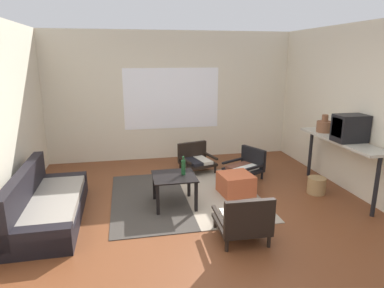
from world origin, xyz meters
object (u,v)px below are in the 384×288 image
object	(u,v)px
armchair_striped_foreground	(243,221)
console_shelf	(341,145)
glass_bottle	(183,167)
clay_vase	(324,126)
coffee_table	(174,181)
armchair_by_window	(196,158)
couch	(46,205)
wicker_basket	(316,185)
crt_television	(350,128)
armchair_corner	(246,165)
ottoman_orange	(236,184)

from	to	relation	value
armchair_striped_foreground	console_shelf	size ratio (longest dim) A/B	0.36
armchair_striped_foreground	glass_bottle	world-z (taller)	glass_bottle
armchair_striped_foreground	clay_vase	xyz separation A→B (m)	(2.01, 1.61, 0.76)
coffee_table	armchair_striped_foreground	world-z (taller)	armchair_striped_foreground
armchair_by_window	clay_vase	distance (m)	2.41
couch	coffee_table	world-z (taller)	couch
wicker_basket	crt_television	bearing A→B (deg)	-34.53
armchair_by_window	console_shelf	world-z (taller)	console_shelf
armchair_striped_foreground	console_shelf	bearing A→B (deg)	28.92
armchair_striped_foreground	wicker_basket	size ratio (longest dim) A/B	2.24
armchair_corner	ottoman_orange	distance (m)	0.83
console_shelf	wicker_basket	xyz separation A→B (m)	(-0.33, 0.05, -0.68)
glass_bottle	crt_television	bearing A→B (deg)	-5.69
ottoman_orange	console_shelf	size ratio (longest dim) A/B	0.28
armchair_corner	wicker_basket	size ratio (longest dim) A/B	2.62
armchair_by_window	console_shelf	distance (m)	2.60
console_shelf	glass_bottle	xyz separation A→B (m)	(-2.53, 0.08, -0.23)
ottoman_orange	coffee_table	bearing A→B (deg)	-167.64
armchair_by_window	console_shelf	bearing A→B (deg)	-36.79
coffee_table	crt_television	bearing A→B (deg)	-4.80
armchair_by_window	glass_bottle	world-z (taller)	glass_bottle
armchair_striped_foreground	crt_television	xyz separation A→B (m)	(2.01, 0.94, 0.86)
ottoman_orange	console_shelf	xyz separation A→B (m)	(1.64, -0.28, 0.65)
couch	coffee_table	size ratio (longest dim) A/B	3.12
armchair_striped_foreground	wicker_basket	bearing A→B (deg)	34.61
couch	ottoman_orange	xyz separation A→B (m)	(2.82, 0.35, -0.05)
coffee_table	armchair_by_window	distance (m)	1.61
coffee_table	wicker_basket	bearing A→B (deg)	-0.03
couch	ottoman_orange	distance (m)	2.84
armchair_by_window	armchair_striped_foreground	xyz separation A→B (m)	(0.03, -2.63, 0.01)
coffee_table	crt_television	world-z (taller)	crt_television
crt_television	armchair_striped_foreground	bearing A→B (deg)	-154.95
coffee_table	crt_television	size ratio (longest dim) A/B	1.36
wicker_basket	armchair_striped_foreground	bearing A→B (deg)	-145.39
ottoman_orange	wicker_basket	bearing A→B (deg)	-9.97
armchair_corner	crt_television	bearing A→B (deg)	-44.12
wicker_basket	console_shelf	bearing A→B (deg)	-8.81
ottoman_orange	glass_bottle	world-z (taller)	glass_bottle
couch	console_shelf	bearing A→B (deg)	0.90
glass_bottle	armchair_striped_foreground	bearing A→B (deg)	-66.22
crt_television	glass_bottle	xyz separation A→B (m)	(-2.53, 0.25, -0.53)
armchair_by_window	armchair_corner	distance (m)	0.99
clay_vase	couch	bearing A→B (deg)	-172.71
ottoman_orange	crt_television	bearing A→B (deg)	-15.51
console_shelf	clay_vase	distance (m)	0.54
crt_television	clay_vase	xyz separation A→B (m)	(0.00, 0.67, -0.10)
armchair_striped_foreground	clay_vase	world-z (taller)	clay_vase
crt_television	glass_bottle	distance (m)	2.60
armchair_by_window	ottoman_orange	distance (m)	1.31
armchair_corner	crt_television	world-z (taller)	crt_television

